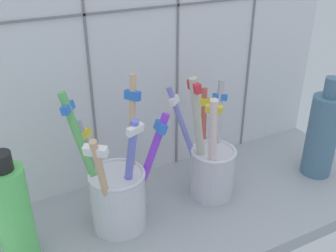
{
  "coord_description": "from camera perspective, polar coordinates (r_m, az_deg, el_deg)",
  "views": [
    {
      "loc": [
        -19.48,
        -36.38,
        36.94
      ],
      "look_at": [
        0.0,
        1.42,
        14.55
      ],
      "focal_mm": 42.36,
      "sensor_mm": 36.0,
      "label": 1
    }
  ],
  "objects": [
    {
      "name": "counter_slab",
      "position": [
        0.55,
        0.7,
        -13.28
      ],
      "size": [
        64.0,
        22.0,
        2.0
      ],
      "primitive_type": "cube",
      "color": "#9EA3A8",
      "rests_on": "ground"
    },
    {
      "name": "tile_wall_back",
      "position": [
        0.54,
        -5.26,
        12.18
      ],
      "size": [
        64.0,
        2.2,
        45.0
      ],
      "color": "white",
      "rests_on": "ground"
    },
    {
      "name": "toothbrush_cup_left",
      "position": [
        0.5,
        -7.25,
        -9.38
      ],
      "size": [
        12.34,
        9.62,
        19.16
      ],
      "color": "silver",
      "rests_on": "counter_slab"
    },
    {
      "name": "toothbrush_cup_right",
      "position": [
        0.55,
        6.18,
        -5.52
      ],
      "size": [
        8.51,
        8.98,
        18.05
      ],
      "color": "silver",
      "rests_on": "counter_slab"
    },
    {
      "name": "ceramic_vase",
      "position": [
        0.63,
        21.31,
        -1.08
      ],
      "size": [
        4.47,
        4.47,
        15.5
      ],
      "color": "slate",
      "rests_on": "counter_slab"
    },
    {
      "name": "soap_bottle",
      "position": [
        0.47,
        -21.39,
        -11.72
      ],
      "size": [
        4.04,
        4.04,
        14.15
      ],
      "color": "#5FD964",
      "rests_on": "counter_slab"
    }
  ]
}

